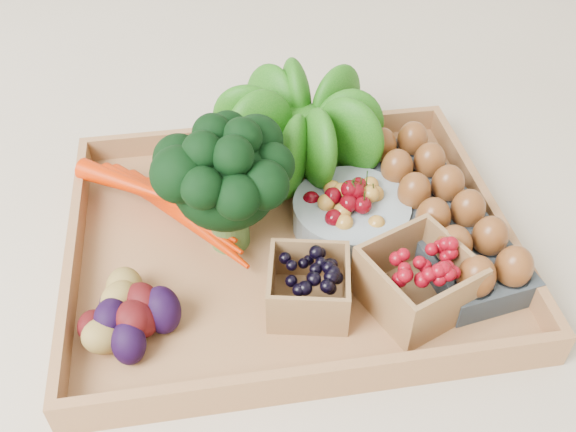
{
  "coord_description": "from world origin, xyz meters",
  "views": [
    {
      "loc": [
        -0.09,
        -0.58,
        0.61
      ],
      "look_at": [
        0.0,
        0.0,
        0.06
      ],
      "focal_mm": 40.0,
      "sensor_mm": 36.0,
      "label": 1
    }
  ],
  "objects": [
    {
      "name": "ground",
      "position": [
        0.0,
        0.0,
        0.0
      ],
      "size": [
        4.0,
        4.0,
        0.0
      ],
      "primitive_type": "plane",
      "color": "beige",
      "rests_on": "ground"
    },
    {
      "name": "tray",
      "position": [
        0.0,
        0.0,
        0.01
      ],
      "size": [
        0.55,
        0.45,
        0.01
      ],
      "primitive_type": "cube",
      "color": "#AC7748",
      "rests_on": "ground"
    },
    {
      "name": "carrots",
      "position": [
        -0.13,
        0.05,
        0.04
      ],
      "size": [
        0.2,
        0.14,
        0.05
      ],
      "primitive_type": null,
      "color": "red",
      "rests_on": "tray"
    },
    {
      "name": "lettuce",
      "position": [
        0.05,
        0.16,
        0.09
      ],
      "size": [
        0.15,
        0.15,
        0.15
      ],
      "primitive_type": "sphere",
      "color": "#0E470B",
      "rests_on": "tray"
    },
    {
      "name": "broccoli",
      "position": [
        -0.07,
        0.01,
        0.08
      ],
      "size": [
        0.17,
        0.17,
        0.13
      ],
      "primitive_type": null,
      "color": "black",
      "rests_on": "tray"
    },
    {
      "name": "cherry_bowl",
      "position": [
        0.09,
        0.02,
        0.04
      ],
      "size": [
        0.15,
        0.15,
        0.04
      ],
      "primitive_type": "cylinder",
      "color": "#8C9EA5",
      "rests_on": "tray"
    },
    {
      "name": "egg_carton",
      "position": [
        0.2,
        -0.01,
        0.03
      ],
      "size": [
        0.16,
        0.32,
        0.04
      ],
      "primitive_type": "cube",
      "rotation": [
        0.0,
        0.0,
        0.16
      ],
      "color": "#343D43",
      "rests_on": "tray"
    },
    {
      "name": "potatoes",
      "position": [
        -0.2,
        -0.11,
        0.05
      ],
      "size": [
        0.12,
        0.12,
        0.07
      ],
      "primitive_type": null,
      "color": "#3D090B",
      "rests_on": "tray"
    },
    {
      "name": "punnet_blackberry",
      "position": [
        0.01,
        -0.11,
        0.05
      ],
      "size": [
        0.11,
        0.11,
        0.06
      ],
      "primitive_type": "cube",
      "rotation": [
        0.0,
        0.0,
        -0.21
      ],
      "color": "black",
      "rests_on": "tray"
    },
    {
      "name": "punnet_raspberry",
      "position": [
        0.13,
        -0.12,
        0.05
      ],
      "size": [
        0.14,
        0.14,
        0.07
      ],
      "primitive_type": "cube",
      "rotation": [
        0.0,
        0.0,
        0.39
      ],
      "color": "maroon",
      "rests_on": "tray"
    }
  ]
}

